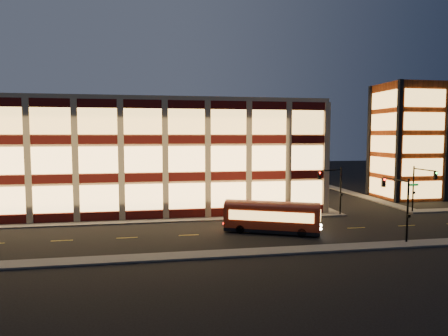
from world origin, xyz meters
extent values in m
plane|color=black|center=(0.00, 0.00, 0.00)|extent=(200.00, 200.00, 0.00)
cube|color=#514F4C|center=(-3.00, 1.00, 0.07)|extent=(54.00, 2.00, 0.15)
cube|color=#514F4C|center=(23.00, 17.00, 0.07)|extent=(2.00, 30.00, 0.15)
cube|color=#514F4C|center=(34.00, 17.00, 0.07)|extent=(2.00, 30.00, 0.15)
cube|color=#514F4C|center=(0.00, -13.00, 0.07)|extent=(100.00, 2.00, 0.15)
cube|color=tan|center=(-3.00, 17.00, 7.00)|extent=(50.00, 30.00, 14.00)
cube|color=tan|center=(-3.00, 17.00, 14.25)|extent=(50.40, 30.40, 0.50)
cube|color=#470C0A|center=(-3.00, 1.88, 0.65)|extent=(50.10, 0.25, 1.00)
cube|color=#E6AF60|center=(-3.00, 1.90, 2.75)|extent=(49.00, 0.20, 3.00)
cube|color=#470C0A|center=(22.12, 17.00, 0.65)|extent=(0.25, 30.10, 1.00)
cube|color=#E6AF60|center=(22.10, 17.00, 2.75)|extent=(0.20, 29.00, 3.00)
cube|color=#470C0A|center=(-3.00, 1.88, 5.05)|extent=(50.10, 0.25, 1.00)
cube|color=#E6AF60|center=(-3.00, 1.90, 7.15)|extent=(49.00, 0.20, 3.00)
cube|color=#470C0A|center=(22.12, 17.00, 5.05)|extent=(0.25, 30.10, 1.00)
cube|color=#E6AF60|center=(22.10, 17.00, 7.15)|extent=(0.20, 29.00, 3.00)
cube|color=#470C0A|center=(-3.00, 1.88, 9.45)|extent=(50.10, 0.25, 1.00)
cube|color=#E6AF60|center=(-3.00, 1.90, 11.55)|extent=(49.00, 0.20, 3.00)
cube|color=#470C0A|center=(22.12, 17.00, 9.45)|extent=(0.25, 30.10, 1.00)
cube|color=#E6AF60|center=(22.10, 17.00, 11.55)|extent=(0.20, 29.00, 3.00)
cube|color=#8C3814|center=(40.00, 12.00, 9.00)|extent=(8.00, 8.00, 18.00)
cube|color=black|center=(36.00, 8.00, 9.00)|extent=(0.60, 0.60, 18.00)
cube|color=black|center=(44.00, 8.00, 9.00)|extent=(0.60, 0.60, 18.00)
cube|color=black|center=(36.00, 16.00, 9.00)|extent=(0.60, 0.60, 18.00)
cube|color=black|center=(44.00, 16.00, 9.00)|extent=(0.60, 0.60, 18.00)
cube|color=#EBAC52|center=(40.00, 7.92, 1.80)|extent=(6.60, 0.16, 2.60)
cube|color=#EBAC52|center=(35.92, 12.00, 1.80)|extent=(0.16, 6.60, 2.60)
cube|color=#EBAC52|center=(40.00, 7.92, 5.20)|extent=(6.60, 0.16, 2.60)
cube|color=#EBAC52|center=(35.92, 12.00, 5.20)|extent=(0.16, 6.60, 2.60)
cube|color=#EBAC52|center=(40.00, 7.92, 8.60)|extent=(6.60, 0.16, 2.60)
cube|color=#EBAC52|center=(35.92, 12.00, 8.60)|extent=(0.16, 6.60, 2.60)
cube|color=#EBAC52|center=(40.00, 7.92, 12.00)|extent=(6.60, 0.16, 2.60)
cube|color=#EBAC52|center=(35.92, 12.00, 12.00)|extent=(0.16, 6.60, 2.60)
cube|color=#EBAC52|center=(40.00, 7.92, 15.40)|extent=(6.60, 0.16, 2.60)
cube|color=#EBAC52|center=(35.92, 12.00, 15.40)|extent=(0.16, 6.60, 2.60)
cylinder|color=black|center=(23.50, 0.80, 3.00)|extent=(0.18, 0.18, 6.00)
cylinder|color=black|center=(21.75, 0.05, 5.70)|extent=(3.56, 1.63, 0.14)
cube|color=black|center=(20.00, -0.70, 5.20)|extent=(0.32, 0.32, 0.95)
sphere|color=#FF0C05|center=(20.00, -0.88, 5.50)|extent=(0.20, 0.20, 0.20)
cube|color=black|center=(23.50, 0.60, 2.60)|extent=(0.25, 0.18, 0.28)
cylinder|color=black|center=(33.50, 0.80, 3.00)|extent=(0.18, 0.18, 6.00)
cylinder|color=black|center=(33.50, -1.20, 5.70)|extent=(0.14, 4.00, 0.14)
cube|color=black|center=(33.50, -3.20, 5.20)|extent=(0.32, 0.32, 0.95)
sphere|color=#0CFF26|center=(33.50, -3.38, 5.50)|extent=(0.20, 0.20, 0.20)
cube|color=black|center=(33.50, 0.60, 2.60)|extent=(0.25, 0.18, 0.28)
cube|color=#0C7226|center=(33.50, 0.65, 3.60)|extent=(1.20, 0.06, 0.28)
cylinder|color=black|center=(23.50, -12.50, 3.00)|extent=(0.18, 0.18, 6.00)
cylinder|color=black|center=(23.50, -10.50, 5.70)|extent=(0.14, 4.00, 0.14)
cube|color=black|center=(23.50, -8.50, 5.20)|extent=(0.32, 0.32, 0.95)
sphere|color=#FF0C05|center=(23.50, -8.68, 5.50)|extent=(0.20, 0.20, 0.20)
cube|color=black|center=(23.50, -12.70, 2.60)|extent=(0.25, 0.18, 0.28)
cube|color=#941F08|center=(12.45, -6.44, 1.63)|extent=(9.74, 6.09, 2.21)
cube|color=black|center=(12.45, -6.44, 0.34)|extent=(9.74, 6.09, 0.34)
cylinder|color=black|center=(9.22, -6.16, 0.43)|extent=(0.91, 0.61, 0.86)
cylinder|color=black|center=(10.08, -4.23, 0.43)|extent=(0.91, 0.61, 0.86)
cylinder|color=black|center=(14.83, -8.65, 0.43)|extent=(0.91, 0.61, 0.86)
cylinder|color=black|center=(15.69, -6.72, 0.43)|extent=(0.91, 0.61, 0.86)
cube|color=#EBAC52|center=(11.96, -7.57, 1.92)|extent=(7.74, 3.48, 0.96)
cube|color=#EBAC52|center=(12.95, -5.32, 1.92)|extent=(7.74, 3.48, 0.96)
camera|label=1|loc=(0.67, -45.07, 9.92)|focal=32.00mm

